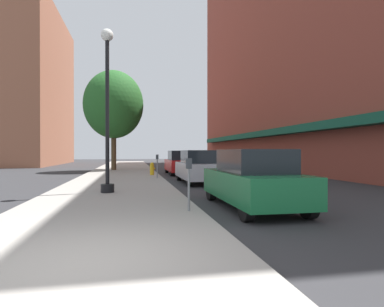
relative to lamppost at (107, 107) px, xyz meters
The scene contains 12 objects.
ground_plane 11.92m from the lamppost, 68.50° to the left, with size 90.00×90.00×0.00m, color #2D2D30.
sidewalk_slab 12.10m from the lamppost, 88.98° to the left, with size 4.80×50.00×0.12m, color gray.
building_right_brick 23.12m from the lamppost, 44.00° to the left, with size 6.80×40.00×25.24m.
building_far_background 32.16m from the lamppost, 110.00° to the left, with size 6.80×18.00×18.52m.
lamppost is the anchor object (origin of this frame).
fire_hydrant 8.90m from the lamppost, 75.48° to the left, with size 0.33×0.26×0.79m.
parking_meter_near 5.13m from the lamppost, 60.71° to the right, with size 0.14×0.09×1.31m.
parking_meter_far 6.57m from the lamppost, 68.55° to the left, with size 0.14×0.09×1.31m.
tree_near 14.41m from the lamppost, 92.23° to the left, with size 4.73×4.73×7.98m.
car_green 5.89m from the lamppost, 38.61° to the right, with size 1.80×4.30×1.66m.
car_silver 6.18m from the lamppost, 42.34° to the left, with size 1.80×4.30×1.66m.
car_red 10.96m from the lamppost, 66.83° to the left, with size 1.80×4.30×1.66m.
Camera 1 is at (0.65, -4.34, 1.60)m, focal length 29.26 mm.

